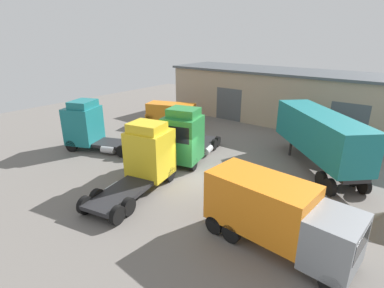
% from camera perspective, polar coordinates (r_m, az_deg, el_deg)
% --- Properties ---
extents(ground_plane, '(60.00, 60.00, 0.00)m').
position_cam_1_polar(ground_plane, '(20.59, 0.97, -6.45)').
color(ground_plane, slate).
extents(warehouse_building, '(28.63, 7.43, 5.62)m').
position_cam_1_polar(warehouse_building, '(34.62, 18.97, 8.38)').
color(warehouse_building, tan).
rests_on(warehouse_building, ground_plane).
extents(tractor_unit_green, '(4.05, 6.86, 4.29)m').
position_cam_1_polar(tractor_unit_green, '(22.25, -1.27, 1.24)').
color(tractor_unit_green, '#28843D').
rests_on(tractor_unit_green, ground_plane).
extents(container_trailer_black, '(8.39, 8.51, 4.10)m').
position_cam_1_polar(container_trailer_black, '(22.92, 23.16, 1.67)').
color(container_trailer_black, '#197075').
rests_on(container_trailer_black, ground_plane).
extents(box_truck_grey, '(6.82, 2.90, 3.18)m').
position_cam_1_polar(box_truck_grey, '(14.08, 15.88, -12.49)').
color(box_truck_grey, gray).
rests_on(box_truck_grey, ground_plane).
extents(tractor_unit_yellow, '(3.81, 6.88, 4.10)m').
position_cam_1_polar(tractor_unit_yellow, '(19.17, -8.86, -2.47)').
color(tractor_unit_yellow, yellow).
rests_on(tractor_unit_yellow, ground_plane).
extents(tractor_unit_teal, '(7.14, 4.87, 4.14)m').
position_cam_1_polar(tractor_unit_teal, '(26.62, -19.02, 3.14)').
color(tractor_unit_teal, '#197075').
rests_on(tractor_unit_teal, ground_plane).
extents(delivery_van_orange, '(5.46, 3.59, 2.41)m').
position_cam_1_polar(delivery_van_orange, '(32.12, -4.28, 5.82)').
color(delivery_van_orange, orange).
rests_on(delivery_van_orange, ground_plane).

